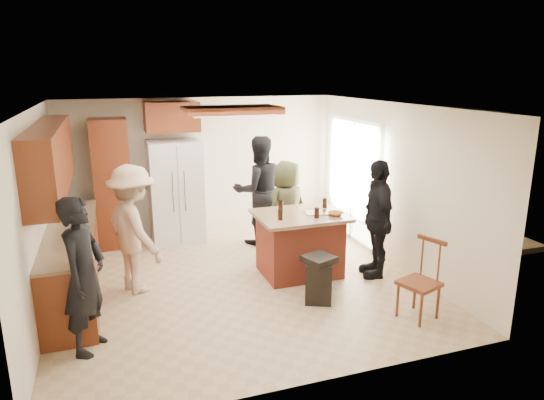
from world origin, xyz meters
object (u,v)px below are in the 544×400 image
object	(u,v)px
person_front_left	(84,276)
trash_bin	(319,278)
person_side_right	(377,219)
kitchen_island	(300,243)
person_behind_right	(287,208)
person_counter	(134,230)
person_behind_left	(259,190)
spindle_chair	(420,283)
refrigerator	(176,191)

from	to	relation	value
person_front_left	trash_bin	bearing A→B (deg)	-61.03
person_side_right	kitchen_island	xyz separation A→B (m)	(-1.04, 0.40, -0.40)
person_behind_right	person_counter	distance (m)	2.53
person_side_right	kitchen_island	world-z (taller)	person_side_right
trash_bin	person_behind_left	bearing A→B (deg)	91.17
kitchen_island	spindle_chair	bearing A→B (deg)	-63.04
person_side_right	refrigerator	size ratio (longest dim) A/B	0.97
person_front_left	refrigerator	world-z (taller)	refrigerator
kitchen_island	trash_bin	distance (m)	0.95
person_behind_left	trash_bin	xyz separation A→B (m)	(0.05, -2.44, -0.63)
person_front_left	trash_bin	world-z (taller)	person_front_left
person_front_left	kitchen_island	bearing A→B (deg)	-44.11
person_side_right	person_front_left	bearing A→B (deg)	-65.19
spindle_chair	person_side_right	bearing A→B (deg)	82.94
refrigerator	spindle_chair	xyz separation A→B (m)	(2.38, -3.83, -0.45)
person_front_left	person_behind_left	distance (m)	3.86
trash_bin	person_counter	bearing A→B (deg)	153.37
person_side_right	trash_bin	world-z (taller)	person_side_right
person_behind_right	refrigerator	size ratio (longest dim) A/B	0.87
trash_bin	person_behind_right	bearing A→B (deg)	83.06
person_behind_right	kitchen_island	xyz separation A→B (m)	(-0.11, -0.82, -0.31)
person_side_right	kitchen_island	distance (m)	1.19
person_behind_left	person_behind_right	bearing A→B (deg)	109.56
person_behind_right	spindle_chair	size ratio (longest dim) A/B	1.58
person_behind_left	spindle_chair	distance (m)	3.43
person_counter	spindle_chair	world-z (taller)	person_counter
person_side_right	spindle_chair	xyz separation A→B (m)	(-0.16, -1.32, -0.42)
person_behind_left	person_counter	xyz separation A→B (m)	(-2.18, -1.32, -0.07)
person_behind_left	refrigerator	bearing A→B (deg)	-25.08
person_counter	refrigerator	xyz separation A→B (m)	(0.83, 1.91, 0.02)
person_behind_right	refrigerator	distance (m)	2.06
kitchen_island	person_behind_right	bearing A→B (deg)	82.69
person_front_left	person_counter	xyz separation A→B (m)	(0.59, 1.36, 0.02)
refrigerator	kitchen_island	bearing A→B (deg)	-54.36
person_front_left	person_behind_left	xyz separation A→B (m)	(2.78, 2.68, 0.09)
refrigerator	kitchen_island	world-z (taller)	refrigerator
person_side_right	person_behind_right	bearing A→B (deg)	-128.60
person_front_left	spindle_chair	size ratio (longest dim) A/B	1.73
person_counter	spindle_chair	bearing A→B (deg)	-144.74
person_front_left	person_behind_right	size ratio (longest dim) A/B	1.10
person_counter	person_front_left	bearing A→B (deg)	132.36
refrigerator	kitchen_island	size ratio (longest dim) A/B	1.41
person_side_right	refrigerator	distance (m)	3.57
refrigerator	kitchen_island	xyz separation A→B (m)	(1.50, -2.10, -0.43)
person_behind_right	person_side_right	world-z (taller)	person_side_right
person_front_left	person_counter	distance (m)	1.48
trash_bin	spindle_chair	bearing A→B (deg)	-38.95
person_side_right	trash_bin	bearing A→B (deg)	-51.49
person_behind_right	spindle_chair	world-z (taller)	person_behind_right
person_counter	refrigerator	size ratio (longest dim) A/B	0.98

